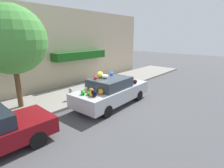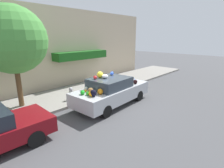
% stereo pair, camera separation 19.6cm
% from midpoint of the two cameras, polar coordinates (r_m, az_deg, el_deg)
% --- Properties ---
extents(ground_plane, '(60.00, 60.00, 0.00)m').
position_cam_midpoint_polar(ground_plane, '(9.49, -1.04, -6.41)').
color(ground_plane, '#4C4C4F').
extents(sidewalk_curb, '(24.00, 3.20, 0.13)m').
position_cam_midpoint_polar(sidewalk_curb, '(11.35, -11.20, -2.65)').
color(sidewalk_curb, gray).
rests_on(sidewalk_curb, ground).
extents(building_facade, '(18.00, 1.20, 5.39)m').
position_cam_midpoint_polar(building_facade, '(12.73, -17.67, 10.79)').
color(building_facade, '#C6B293').
rests_on(building_facade, ground).
extents(street_tree, '(3.12, 3.12, 4.79)m').
position_cam_midpoint_polar(street_tree, '(9.34, -30.54, 12.28)').
color(street_tree, brown).
rests_on(street_tree, sidewalk_curb).
extents(fire_hydrant, '(0.20, 0.20, 0.70)m').
position_cam_midpoint_polar(fire_hydrant, '(9.83, -13.88, -3.13)').
color(fire_hydrant, '#B2B2B7').
rests_on(fire_hydrant, sidewalk_curb).
extents(art_car, '(4.52, 1.99, 1.79)m').
position_cam_midpoint_polar(art_car, '(9.14, -0.81, -2.21)').
color(art_car, '#B7BABF').
rests_on(art_car, ground).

